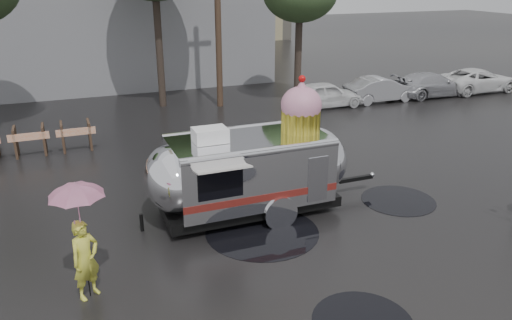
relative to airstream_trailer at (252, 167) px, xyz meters
name	(u,v)px	position (x,y,z in m)	size (l,w,h in m)	color
ground	(307,274)	(0.04, -3.13, -1.26)	(120.00, 120.00, 0.00)	black
puddles	(322,237)	(1.07, -1.88, -1.25)	(6.55, 6.04, 0.01)	black
utility_pole	(218,3)	(2.54, 10.87, 3.37)	(1.60, 0.28, 9.00)	#473323
barricade_row	(30,140)	(-5.51, 6.83, -0.73)	(4.30, 0.80, 1.00)	#473323
parked_cars	(412,84)	(11.83, 8.87, -0.54)	(13.20, 1.90, 1.50)	silver
airstream_trailer	(252,167)	(0.00, 0.00, 0.00)	(6.65, 2.53, 3.58)	silver
person_left	(86,260)	(-4.22, -2.25, -0.45)	(0.58, 0.39, 1.61)	#D4D540
umbrella_pink	(78,204)	(-4.22, -2.25, 0.72)	(1.25, 1.25, 2.40)	#F49CC4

